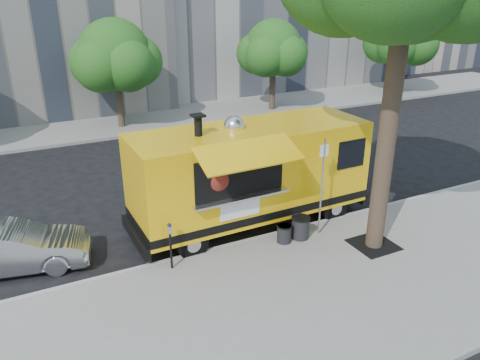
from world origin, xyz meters
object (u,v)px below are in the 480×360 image
object	(u,v)px
sedan	(12,248)
trash_bin_left	(284,233)
far_tree_b	(115,55)
sign_post	(322,182)
far_tree_c	(273,48)
parking_meter	(170,241)
trash_bin_right	(300,227)
far_tree_d	(402,37)
food_truck	(250,173)

from	to	relation	value
sedan	trash_bin_left	bearing A→B (deg)	-95.07
far_tree_b	sign_post	size ratio (longest dim) A/B	1.83
far_tree_c	parking_meter	distance (m)	17.82
far_tree_b	far_tree_c	world-z (taller)	far_tree_b
far_tree_b	sedan	bearing A→B (deg)	-115.46
parking_meter	sedan	xyz separation A→B (m)	(-3.72, 2.04, -0.34)
far_tree_c	trash_bin_right	distance (m)	15.92
far_tree_d	far_tree_b	bearing A→B (deg)	179.70
sign_post	sedan	xyz separation A→B (m)	(-8.27, 2.24, -1.20)
sign_post	parking_meter	world-z (taller)	sign_post
far_tree_b	food_truck	world-z (taller)	far_tree_b
sedan	trash_bin_right	distance (m)	7.95
far_tree_b	far_tree_c	xyz separation A→B (m)	(9.00, -0.30, -0.12)
far_tree_b	sign_post	distance (m)	14.61
sedan	sign_post	bearing A→B (deg)	-93.11
far_tree_b	sedan	xyz separation A→B (m)	(-5.72, -12.01, -3.19)
far_tree_c	sign_post	distance (m)	15.48
far_tree_d	far_tree_c	bearing A→B (deg)	-178.85
trash_bin_left	sign_post	bearing A→B (deg)	-2.65
far_tree_c	trash_bin_left	size ratio (longest dim) A/B	9.70
far_tree_b	trash_bin_right	world-z (taller)	far_tree_b
far_tree_c	sedan	distance (m)	19.06
far_tree_b	trash_bin_left	xyz separation A→B (m)	(1.38, -14.20, -3.39)
far_tree_b	sign_post	world-z (taller)	far_tree_b
far_tree_b	far_tree_d	xyz separation A→B (m)	(19.00, -0.10, 0.06)
trash_bin_left	far_tree_c	bearing A→B (deg)	61.25
far_tree_b	food_truck	distance (m)	12.75
far_tree_b	trash_bin_left	size ratio (longest dim) A/B	10.24
far_tree_d	trash_bin_left	bearing A→B (deg)	-141.35
far_tree_d	food_truck	size ratio (longest dim) A/B	0.74
far_tree_d	trash_bin_right	world-z (taller)	far_tree_d
trash_bin_left	trash_bin_right	xyz separation A→B (m)	(0.55, -0.00, 0.07)
trash_bin_right	far_tree_d	bearing A→B (deg)	39.55
far_tree_d	sedan	bearing A→B (deg)	-154.27
food_truck	sign_post	bearing A→B (deg)	-51.10
far_tree_d	parking_meter	size ratio (longest dim) A/B	4.23
parking_meter	food_truck	xyz separation A→B (m)	(3.11, 1.52, 0.79)
sign_post	food_truck	distance (m)	2.24
far_tree_d	sedan	world-z (taller)	far_tree_d
sedan	food_truck	bearing A→B (deg)	-82.32
far_tree_d	food_truck	world-z (taller)	far_tree_d
far_tree_c	sign_post	bearing A→B (deg)	-114.81
sign_post	sedan	distance (m)	8.65
far_tree_c	far_tree_d	distance (m)	10.00
far_tree_c	sign_post	xyz separation A→B (m)	(-6.45, -13.95, -1.87)
far_tree_b	far_tree_d	size ratio (longest dim) A/B	0.97
far_tree_b	sign_post	bearing A→B (deg)	-79.85
food_truck	trash_bin_right	xyz separation A→B (m)	(0.82, -1.66, -1.27)
far_tree_d	parking_meter	distance (m)	25.38
far_tree_c	parking_meter	bearing A→B (deg)	-128.66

